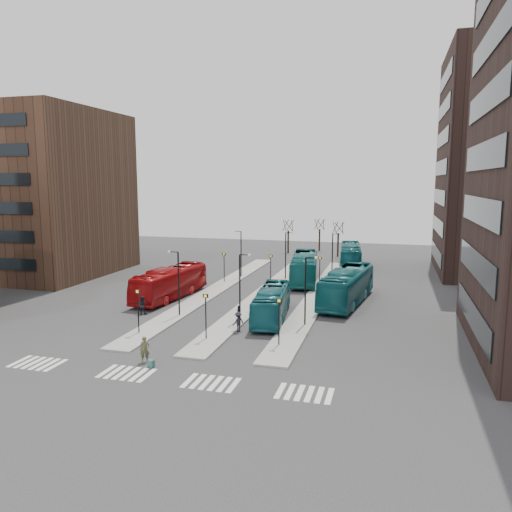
% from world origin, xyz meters
% --- Properties ---
extents(ground, '(160.00, 160.00, 0.00)m').
position_xyz_m(ground, '(0.00, 0.00, 0.00)').
color(ground, '#2E2E30').
rests_on(ground, ground).
extents(island_left, '(2.50, 45.00, 0.15)m').
position_xyz_m(island_left, '(-4.00, 30.00, 0.07)').
color(island_left, gray).
rests_on(island_left, ground).
extents(island_mid, '(2.50, 45.00, 0.15)m').
position_xyz_m(island_mid, '(2.00, 30.00, 0.07)').
color(island_mid, gray).
rests_on(island_mid, ground).
extents(island_right, '(2.50, 45.00, 0.15)m').
position_xyz_m(island_right, '(8.00, 30.00, 0.07)').
color(island_right, gray).
rests_on(island_right, ground).
extents(suitcase, '(0.50, 0.45, 0.52)m').
position_xyz_m(suitcase, '(0.07, 5.44, 0.26)').
color(suitcase, navy).
rests_on(suitcase, ground).
extents(red_bus, '(3.97, 12.38, 3.39)m').
position_xyz_m(red_bus, '(-7.41, 24.65, 1.69)').
color(red_bus, '#9D0C0E').
rests_on(red_bus, ground).
extents(teal_bus_a, '(3.61, 10.80, 2.95)m').
position_xyz_m(teal_bus_a, '(5.25, 19.41, 1.48)').
color(teal_bus_a, '#135861').
rests_on(teal_bus_a, ground).
extents(teal_bus_b, '(4.76, 13.22, 3.60)m').
position_xyz_m(teal_bus_b, '(5.15, 37.38, 1.80)').
color(teal_bus_b, '#136161').
rests_on(teal_bus_b, ground).
extents(teal_bus_c, '(4.90, 13.45, 3.66)m').
position_xyz_m(teal_bus_c, '(11.40, 27.46, 1.83)').
color(teal_bus_c, '#145D64').
rests_on(teal_bus_c, ground).
extents(teal_bus_d, '(3.99, 12.53, 3.43)m').
position_xyz_m(teal_bus_d, '(9.90, 50.19, 1.72)').
color(teal_bus_d, '#156369').
rests_on(teal_bus_d, ground).
extents(traveller, '(0.81, 0.70, 1.87)m').
position_xyz_m(traveller, '(-0.77, 6.19, 0.93)').
color(traveller, '#4B4B2D').
rests_on(traveller, ground).
extents(commuter_a, '(1.02, 0.89, 1.79)m').
position_xyz_m(commuter_a, '(-7.16, 17.74, 0.89)').
color(commuter_a, black).
rests_on(commuter_a, ground).
extents(commuter_b, '(0.45, 0.98, 1.63)m').
position_xyz_m(commuter_b, '(2.70, 17.35, 0.82)').
color(commuter_b, black).
rests_on(commuter_b, ground).
extents(commuter_c, '(1.16, 1.28, 1.72)m').
position_xyz_m(commuter_c, '(3.41, 14.86, 0.86)').
color(commuter_c, black).
rests_on(commuter_c, ground).
extents(crosswalk_stripes, '(22.35, 2.40, 0.01)m').
position_xyz_m(crosswalk_stripes, '(1.75, 4.00, 0.01)').
color(crosswalk_stripes, silver).
rests_on(crosswalk_stripes, ground).
extents(office_block, '(25.00, 20.12, 22.00)m').
position_xyz_m(office_block, '(-34.00, 33.98, 11.00)').
color(office_block, '#493022').
rests_on(office_block, ground).
extents(sign_poles, '(12.45, 22.12, 3.65)m').
position_xyz_m(sign_poles, '(1.60, 23.00, 2.41)').
color(sign_poles, black).
rests_on(sign_poles, ground).
extents(lamp_posts, '(14.04, 20.24, 6.12)m').
position_xyz_m(lamp_posts, '(2.64, 28.00, 3.58)').
color(lamp_posts, black).
rests_on(lamp_posts, ground).
extents(bare_trees, '(10.97, 8.14, 5.90)m').
position_xyz_m(bare_trees, '(2.67, 62.67, 2.72)').
color(bare_trees, black).
rests_on(bare_trees, ground).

